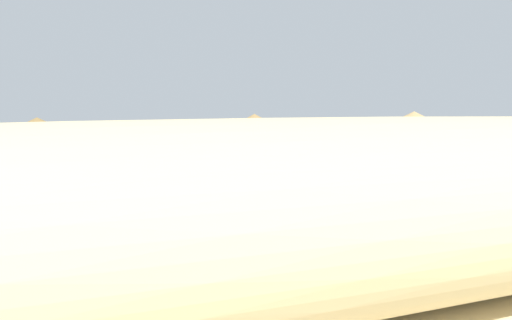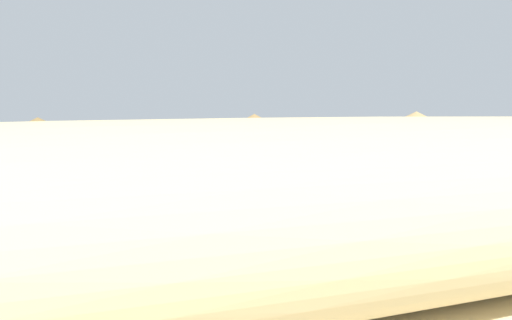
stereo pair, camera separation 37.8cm
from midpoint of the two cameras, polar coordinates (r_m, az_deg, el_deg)
name	(u,v)px [view 2 (the right image)]	position (r m, az deg, el deg)	size (l,w,h in m)	color
ground_plane	(271,192)	(16.14, 2.59, -4.26)	(160.00, 160.00, 0.00)	beige
sea_water	(166,135)	(54.62, -11.52, 3.24)	(160.00, 65.30, 0.01)	#1E6B93
dune_ridge	(376,207)	(7.41, 16.85, -5.91)	(46.17, 4.29, 2.92)	#C9B586
beach_umbrella_2	(38,125)	(16.83, -26.10, 4.12)	(2.10, 2.10, 2.78)	brown
beach_umbrella_3	(153,126)	(16.56, -12.71, 4.32)	(2.57, 2.57, 2.68)	brown
beach_umbrella_4	(254,123)	(17.47, 0.41, 4.92)	(2.67, 2.67, 2.88)	brown
beach_umbrella_5	(338,131)	(18.42, 11.25, 3.72)	(2.33, 2.33, 2.44)	brown
beach_umbrella_6	(416,119)	(20.87, 20.76, 5.09)	(2.55, 2.55, 2.97)	brown
beach_umbrella_7	(493,123)	(23.61, 29.03, 4.22)	(1.97, 1.97, 2.64)	brown
lounge_chair_0	(512,165)	(23.31, 30.97, -0.59)	(1.53, 0.80, 1.20)	yellow
lounge_chair_1	(263,177)	(16.67, 1.57, -2.22)	(1.61, 1.11, 1.19)	yellow
cooler_box	(201,188)	(16.28, -6.57, -3.64)	(0.60, 0.31, 0.31)	blue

